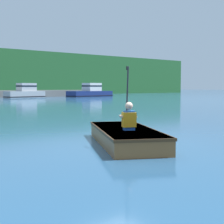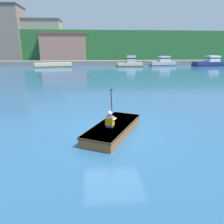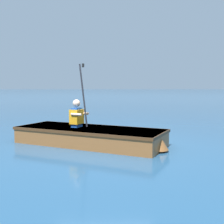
{
  "view_description": "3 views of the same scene",
  "coord_description": "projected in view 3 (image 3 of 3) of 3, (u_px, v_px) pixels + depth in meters",
  "views": [
    {
      "loc": [
        -5.13,
        -6.24,
        1.31
      ],
      "look_at": [
        -0.03,
        0.16,
        0.72
      ],
      "focal_mm": 55.0,
      "sensor_mm": 36.0,
      "label": 1
    },
    {
      "loc": [
        -0.8,
        -8.14,
        3.13
      ],
      "look_at": [
        -0.03,
        0.16,
        0.72
      ],
      "focal_mm": 35.0,
      "sensor_mm": 36.0,
      "label": 2
    },
    {
      "loc": [
        6.09,
        -0.06,
        1.26
      ],
      "look_at": [
        -0.03,
        0.16,
        0.72
      ],
      "focal_mm": 45.0,
      "sensor_mm": 36.0,
      "label": 3
    }
  ],
  "objects": [
    {
      "name": "ground_plane",
      "position": [
        105.0,
        145.0,
        6.17
      ],
      "size": [
        300.0,
        300.0,
        0.0
      ],
      "primitive_type": "plane",
      "color": "navy"
    },
    {
      "name": "person_paddler",
      "position": [
        77.0,
        114.0,
        6.27
      ],
      "size": [
        0.44,
        0.44,
        1.41
      ],
      "color": "#1E4CA5",
      "rests_on": "rowboat_foreground"
    },
    {
      "name": "rowboat_foreground",
      "position": [
        91.0,
        135.0,
        6.15
      ],
      "size": [
        2.6,
        3.48,
        0.37
      ],
      "color": "brown",
      "rests_on": "ground"
    }
  ]
}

